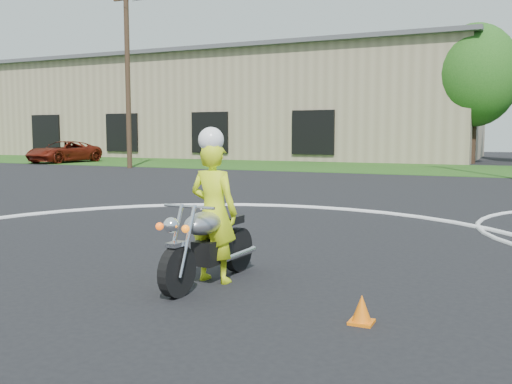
% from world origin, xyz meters
% --- Properties ---
extents(ground, '(120.00, 120.00, 0.00)m').
position_xyz_m(ground, '(0.00, 0.00, 0.00)').
color(ground, black).
rests_on(ground, ground).
extents(grass_strip, '(120.00, 10.00, 0.02)m').
position_xyz_m(grass_strip, '(0.00, 27.00, 0.01)').
color(grass_strip, '#1E4714').
rests_on(grass_strip, ground).
extents(course_markings, '(19.05, 19.05, 0.12)m').
position_xyz_m(course_markings, '(2.17, 4.35, 0.01)').
color(course_markings, silver).
rests_on(course_markings, ground).
extents(primary_motorcycle, '(0.72, 2.06, 1.08)m').
position_xyz_m(primary_motorcycle, '(1.18, 1.35, 0.53)').
color(primary_motorcycle, black).
rests_on(primary_motorcycle, ground).
extents(rider_primary_grp, '(0.69, 0.47, 2.01)m').
position_xyz_m(rider_primary_grp, '(1.18, 1.48, 0.97)').
color(rider_primary_grp, '#DBF419').
rests_on(rider_primary_grp, ground).
extents(pickup_grp, '(2.76, 5.30, 1.43)m').
position_xyz_m(pickup_grp, '(-22.69, 24.08, 0.71)').
color(pickup_grp, '#5C160A').
rests_on(pickup_grp, ground).
extents(traffic_cones, '(22.64, 14.99, 0.30)m').
position_xyz_m(traffic_cones, '(4.49, 2.74, 0.14)').
color(traffic_cones, orange).
rests_on(traffic_cones, ground).
extents(warehouse, '(41.00, 17.00, 8.30)m').
position_xyz_m(warehouse, '(-18.00, 39.99, 4.16)').
color(warehouse, tan).
rests_on(warehouse, ground).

